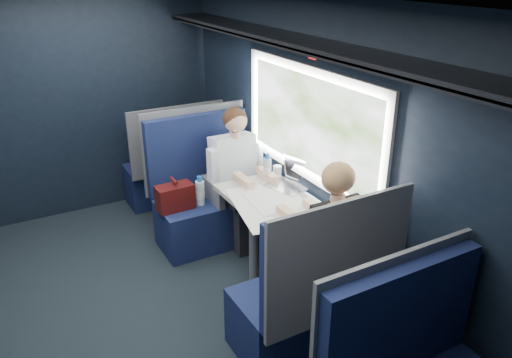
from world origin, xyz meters
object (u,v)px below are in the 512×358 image
man (238,171)px  cup (277,171)px  seat_bay_far (312,298)px  seat_row_front (173,168)px  seat_bay_near (206,199)px  table (270,208)px  laptop (293,179)px  woman (330,238)px  bottle_small (267,168)px

man → cup: man is taller
seat_bay_far → seat_row_front: bearing=90.0°
seat_bay_near → cup: size_ratio=13.08×
seat_bay_near → man: (0.26, -0.17, 0.30)m
seat_row_front → cup: size_ratio=12.05×
table → laptop: bearing=23.9°
seat_bay_far → cup: (0.48, 1.26, 0.37)m
man → laptop: size_ratio=3.39×
table → seat_row_front: 1.82m
table → woman: size_ratio=0.76×
seat_row_front → man: size_ratio=0.88×
cup → man: bearing=126.2°
table → cup: size_ratio=10.38×
seat_row_front → cup: 1.54m
woman → laptop: 0.87m
seat_bay_far → bottle_small: size_ratio=5.26×
seat_bay_near → seat_bay_far: same height
table → laptop: size_ratio=2.57×
woman → bottle_small: size_ratio=5.52×
man → seat_bay_near: bearing=147.1°
cup → bottle_small: bearing=-169.9°
table → man: size_ratio=0.76×
seat_row_front → man: bearing=-77.2°
seat_bay_near → seat_row_front: bearing=89.1°
seat_bay_far → man: size_ratio=0.95×
seat_bay_near → man: bearing=-32.9°
woman → bottle_small: 1.08m
seat_row_front → laptop: 1.78m
man → bottle_small: 0.38m
man → seat_row_front: bearing=102.8°
cup → seat_bay_far: bearing=-110.9°
cup → seat_bay_near: bearing=135.5°
table → seat_bay_near: (-0.20, 0.87, -0.24)m
seat_bay_far → cup: 1.40m
table → woman: woman is taller
seat_bay_near → woman: size_ratio=0.95×
seat_row_front → bottle_small: seat_row_front is taller
seat_bay_far → man: man is taller
seat_row_front → laptop: bearing=-74.0°
woman → bottle_small: bearing=83.9°
woman → laptop: woman is taller
bottle_small → man: bearing=108.8°
seat_bay_far → seat_row_front: (0.00, 2.67, -0.00)m
seat_bay_far → laptop: seat_bay_far is taller
seat_row_front → man: man is taller
seat_bay_far → bottle_small: bearing=73.6°
man → laptop: 0.62m
seat_bay_far → cup: size_ratio=13.08×
seat_bay_near → laptop: bearing=-56.3°
seat_bay_far → bottle_small: (0.36, 1.24, 0.43)m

